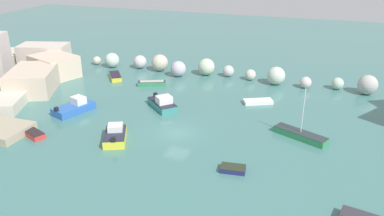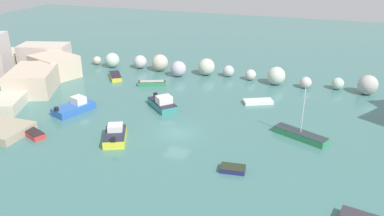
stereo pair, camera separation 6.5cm
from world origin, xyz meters
TOP-DOWN VIEW (x-y plane):
  - cove_water at (0.00, 0.00)m, footprint 160.00×160.00m
  - cliff_headland_left at (-32.53, 8.87)m, footprint 24.58×25.47m
  - rock_breakwater at (-1.28, 20.29)m, footprint 45.13×4.67m
  - moored_boat_0 at (-14.10, 1.32)m, footprint 3.88×5.49m
  - moored_boat_1 at (6.79, 11.67)m, footprint 4.01×3.03m
  - moored_boat_2 at (12.88, 3.24)m, footprint 5.98×3.83m
  - moored_boat_3 at (-9.25, 13.53)m, footprint 4.19×2.67m
  - moored_boat_4 at (-5.46, -3.79)m, footprint 3.69×4.61m
  - moored_boat_5 at (-4.29, 6.04)m, footprint 4.95×4.82m
  - moored_boat_6 at (7.70, -5.61)m, footprint 2.42×1.62m
  - moored_boat_7 at (-15.93, 14.57)m, footprint 3.56×4.10m
  - moored_boat_9 at (-14.11, -5.95)m, footprint 2.85×2.17m

SIDE VIEW (x-z plane):
  - cove_water at x=0.00m, z-range 0.00..0.00m
  - moored_boat_1 at x=6.79m, z-range 0.00..0.47m
  - moored_boat_6 at x=7.70m, z-range 0.00..0.48m
  - moored_boat_9 at x=-14.11m, z-range 0.00..0.58m
  - moored_boat_3 at x=-9.25m, z-range 0.01..0.67m
  - moored_boat_7 at x=-15.93m, z-range 0.00..0.70m
  - moored_boat_2 at x=12.88m, z-range -2.47..3.24m
  - moored_boat_4 at x=-5.46m, z-range -0.20..1.36m
  - moored_boat_0 at x=-14.10m, z-range -0.30..1.48m
  - moored_boat_5 at x=-4.29m, z-range -0.26..1.50m
  - rock_breakwater at x=-1.28m, z-range -0.14..2.56m
  - cliff_headland_left at x=-32.53m, z-range -1.35..5.52m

